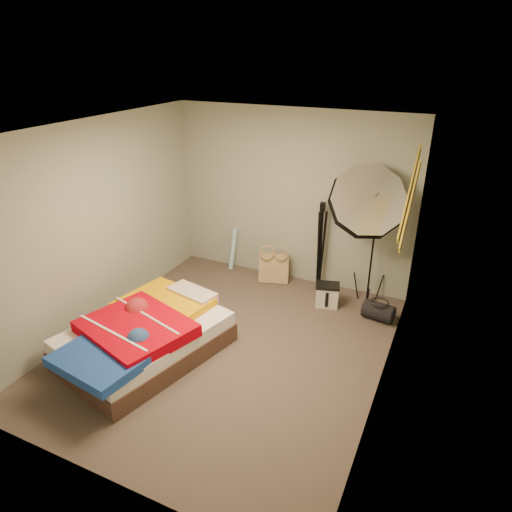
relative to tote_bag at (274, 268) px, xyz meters
The scene contains 15 objects.
floor 1.77m from the tote_bag, 85.40° to the right, with size 4.00×4.00×0.00m, color brown.
ceiling 2.88m from the tote_bag, 85.40° to the right, with size 4.00×4.00×0.00m, color silver.
wall_back 1.07m from the tote_bag, 60.23° to the left, with size 3.50×3.50×0.00m, color gray.
wall_front 3.89m from the tote_bag, 87.85° to the right, with size 3.50×3.50×0.00m, color gray.
wall_left 2.59m from the tote_bag, 132.54° to the right, with size 4.00×4.00×0.00m, color gray.
wall_right 2.78m from the tote_bag, 42.84° to the right, with size 4.00×4.00×0.00m, color gray.
tote_bag is the anchor object (origin of this frame).
wrapping_roll 0.78m from the tote_bag, 169.07° to the left, with size 0.08×0.08×0.66m, color #51A9CB.
camera_case 0.99m from the tote_bag, 20.34° to the right, with size 0.30×0.21×0.30m, color beige.
duffel_bag 1.68m from the tote_bag, 13.94° to the right, with size 0.24×0.24×0.39m, color black.
wall_stripe_upper 2.80m from the tote_bag, 31.65° to the right, with size 0.02×1.10×0.10m, color gold.
wall_stripe_lower 2.58m from the tote_bag, 25.77° to the right, with size 0.02×1.10×0.10m, color gold.
bed 2.35m from the tote_bag, 105.35° to the right, with size 1.63×2.09×0.52m.
photo_umbrella 1.79m from the tote_bag, ahead, with size 1.05×1.00×2.04m.
camera_tripod 0.85m from the tote_bag, ahead, with size 0.08×0.08×1.31m.
Camera 1 is at (2.17, -3.86, 3.24)m, focal length 32.00 mm.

